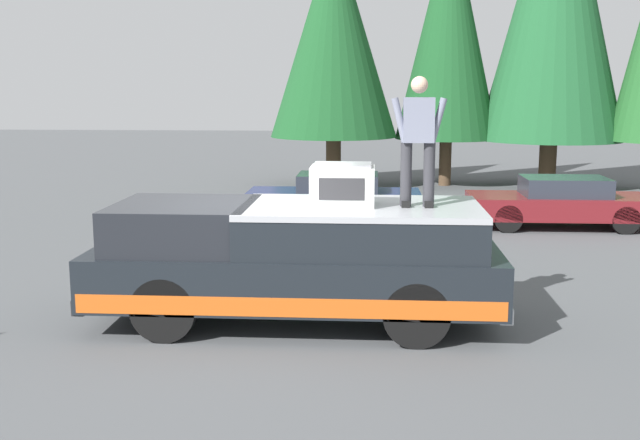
{
  "coord_description": "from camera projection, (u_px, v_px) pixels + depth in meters",
  "views": [
    {
      "loc": [
        -9.89,
        -1.51,
        3.22
      ],
      "look_at": [
        0.64,
        -0.79,
        1.35
      ],
      "focal_mm": 42.69,
      "sensor_mm": 36.0,
      "label": 1
    }
  ],
  "objects": [
    {
      "name": "conifer_center_right",
      "position": [
        334.0,
        34.0,
        23.91
      ],
      "size": [
        4.04,
        4.04,
        8.05
      ],
      "color": "#4C3826",
      "rests_on": "ground"
    },
    {
      "name": "parked_car_navy",
      "position": [
        335.0,
        198.0,
        18.12
      ],
      "size": [
        1.64,
        4.1,
        1.16
      ],
      "color": "navy",
      "rests_on": "ground"
    },
    {
      "name": "ground_plane",
      "position": [
        259.0,
        325.0,
        10.38
      ],
      "size": [
        90.0,
        90.0,
        0.0
      ],
      "primitive_type": "plane",
      "color": "#4C4F51"
    },
    {
      "name": "compressor_unit",
      "position": [
        343.0,
        185.0,
        10.05
      ],
      "size": [
        0.65,
        0.84,
        0.56
      ],
      "color": "silver",
      "rests_on": "pickup_truck"
    },
    {
      "name": "conifer_center_left",
      "position": [
        449.0,
        27.0,
        24.03
      ],
      "size": [
        3.29,
        3.29,
        8.61
      ],
      "color": "#4C3826",
      "rests_on": "ground"
    },
    {
      "name": "pickup_truck",
      "position": [
        296.0,
        261.0,
        10.33
      ],
      "size": [
        2.01,
        5.54,
        1.65
      ],
      "color": "black",
      "rests_on": "ground"
    },
    {
      "name": "person_on_truck_bed",
      "position": [
        418.0,
        138.0,
        9.87
      ],
      "size": [
        0.29,
        0.72,
        1.69
      ],
      "color": "#333338",
      "rests_on": "pickup_truck"
    },
    {
      "name": "parked_car_maroon",
      "position": [
        560.0,
        202.0,
        17.42
      ],
      "size": [
        1.64,
        4.1,
        1.16
      ],
      "color": "maroon",
      "rests_on": "ground"
    }
  ]
}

